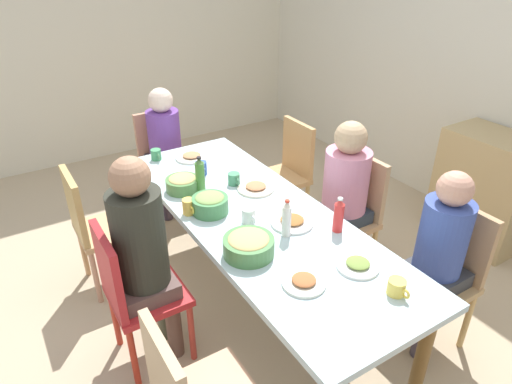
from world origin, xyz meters
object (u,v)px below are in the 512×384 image
(chair_6, at_px, (443,270))
(plate_0, at_px, (292,222))
(cup_2, at_px, (249,216))
(cup_3, at_px, (397,287))
(plate_1, at_px, (256,188))
(chair_5, at_px, (351,210))
(plate_3, at_px, (304,282))
(side_cabinet, at_px, (485,189))
(cup_1, at_px, (201,168))
(bowl_0, at_px, (210,203))
(chair_2, at_px, (132,290))
(chair_4, at_px, (163,157))
(bowl_1, at_px, (183,183))
(cup_5, at_px, (156,155))
(chair_1, at_px, (287,169))
(chair_7, at_px, (95,224))
(bottle_1, at_px, (200,175))
(plate_2, at_px, (192,157))
(bowl_2, at_px, (249,245))
(bottle_0, at_px, (287,219))
(person_5, at_px, (344,188))
(dining_table, at_px, (256,225))
(person_2, at_px, (143,248))
(person_4, at_px, (166,142))
(cup_4, at_px, (189,207))
(person_6, at_px, (438,251))
(plate_4, at_px, (358,265))
(cup_0, at_px, (234,179))

(chair_6, relative_size, plate_0, 3.63)
(cup_2, height_order, cup_3, cup_2)
(plate_1, xyz_separation_m, cup_3, (1.19, 0.02, 0.02))
(chair_6, relative_size, cup_2, 8.02)
(chair_5, height_order, plate_3, chair_5)
(plate_1, height_order, side_cabinet, side_cabinet)
(cup_1, bearing_deg, bowl_0, -19.82)
(chair_2, distance_m, chair_4, 1.73)
(bowl_1, relative_size, cup_5, 1.97)
(chair_1, relative_size, chair_6, 1.00)
(cup_1, height_order, cup_3, cup_1)
(chair_7, height_order, bottle_1, bottle_1)
(plate_2, height_order, cup_5, cup_5)
(bowl_2, bearing_deg, bottle_0, 98.42)
(bowl_0, xyz_separation_m, cup_5, (-0.88, -0.00, -0.02))
(person_5, xyz_separation_m, chair_6, (0.77, 0.09, -0.20))
(dining_table, relative_size, plate_3, 10.99)
(person_2, relative_size, bottle_1, 5.22)
(plate_3, xyz_separation_m, cup_2, (-0.60, 0.06, 0.03))
(bottle_0, bearing_deg, chair_7, -142.21)
(chair_4, height_order, cup_5, chair_4)
(person_4, distance_m, bowl_1, 0.98)
(cup_2, bearing_deg, bottle_1, -171.33)
(person_5, bearing_deg, bowl_0, -100.08)
(person_2, height_order, bottle_0, person_2)
(person_5, distance_m, plate_2, 1.16)
(chair_6, distance_m, bowl_1, 1.67)
(bottle_1, bearing_deg, chair_4, 171.96)
(person_2, relative_size, bowl_2, 4.80)
(bowl_1, distance_m, cup_5, 0.54)
(bowl_1, relative_size, cup_4, 2.01)
(chair_6, distance_m, plate_2, 1.89)
(chair_5, height_order, cup_2, chair_5)
(chair_6, bearing_deg, bottle_0, -123.14)
(bowl_1, bearing_deg, person_4, 165.18)
(plate_2, distance_m, plate_3, 1.59)
(cup_2, bearing_deg, cup_5, -172.67)
(person_5, relative_size, bowl_2, 4.43)
(plate_0, distance_m, cup_3, 0.74)
(person_6, relative_size, plate_0, 4.68)
(chair_6, bearing_deg, side_cabinet, 113.66)
(chair_2, distance_m, plate_0, 0.96)
(bowl_0, distance_m, cup_2, 0.26)
(chair_4, bearing_deg, person_2, -24.38)
(plate_4, xyz_separation_m, cup_0, (-1.09, -0.09, 0.03))
(bowl_2, height_order, cup_5, bowl_2)
(chair_4, relative_size, side_cabinet, 1.00)
(cup_5, bearing_deg, side_cabinet, 59.66)
(cup_3, relative_size, cup_4, 1.09)
(bottle_0, bearing_deg, cup_0, 175.84)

